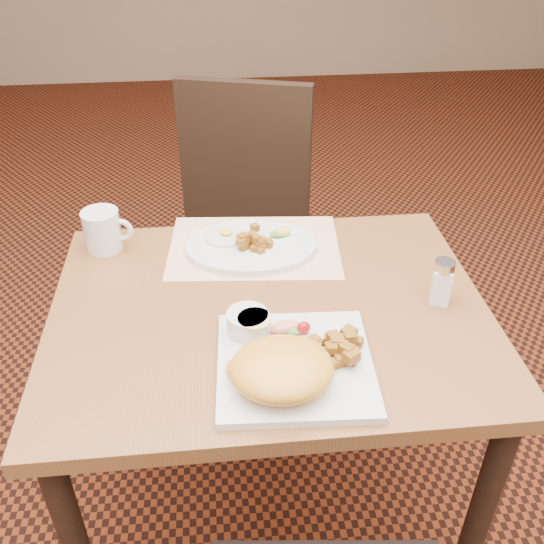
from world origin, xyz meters
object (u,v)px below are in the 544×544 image
(plate_oval, at_px, (251,247))
(salt_shaker, at_px, (442,281))
(table, at_px, (270,347))
(plate_square, at_px, (295,365))
(chair_far, at_px, (239,226))
(coffee_mug, at_px, (103,230))

(plate_oval, height_order, salt_shaker, salt_shaker)
(table, distance_m, plate_square, 0.22)
(chair_far, distance_m, plate_square, 0.90)
(table, relative_size, plate_oval, 2.96)
(table, relative_size, plate_square, 3.21)
(salt_shaker, height_order, coffee_mug, salt_shaker)
(chair_far, bearing_deg, plate_square, 109.88)
(chair_far, xyz_separation_m, plate_square, (0.06, -0.87, 0.22))
(chair_far, relative_size, plate_oval, 3.19)
(plate_square, height_order, salt_shaker, salt_shaker)
(chair_far, height_order, plate_oval, chair_far)
(plate_oval, height_order, coffee_mug, coffee_mug)
(table, height_order, plate_square, plate_square)
(plate_oval, distance_m, coffee_mug, 0.35)
(chair_far, height_order, plate_square, chair_far)
(table, bearing_deg, chair_far, 92.51)
(chair_far, distance_m, plate_oval, 0.52)
(table, relative_size, salt_shaker, 9.00)
(chair_far, relative_size, coffee_mug, 8.32)
(table, bearing_deg, plate_square, -81.33)
(salt_shaker, bearing_deg, plate_oval, 147.77)
(chair_far, distance_m, coffee_mug, 0.60)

